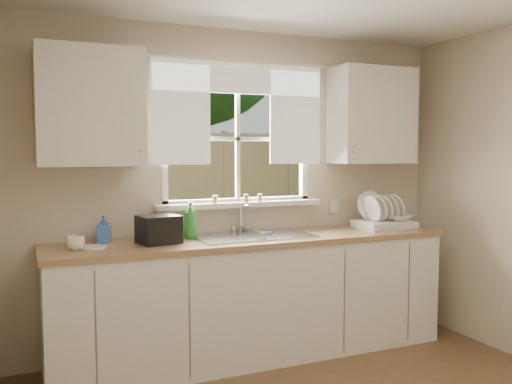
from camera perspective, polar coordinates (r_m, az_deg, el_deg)
name	(u,v)px	position (r m, az deg, el deg)	size (l,w,h in m)	color
room_walls	(408,221)	(2.54, 15.67, -2.97)	(3.62, 4.02, 2.50)	beige
window	(238,159)	(4.32, -1.86, 3.44)	(1.38, 0.16, 1.06)	white
curtains	(241,102)	(4.29, -1.62, 9.43)	(1.50, 0.03, 0.81)	white
base_cabinets	(254,299)	(4.18, -0.17, -11.20)	(3.00, 0.62, 0.87)	silver
countertop	(254,239)	(4.08, -0.17, -5.02)	(3.04, 0.65, 0.04)	#99774C
upper_cabinet_left	(90,107)	(3.88, -17.06, 8.54)	(0.70, 0.33, 0.80)	silver
upper_cabinet_right	(372,116)	(4.73, 12.13, 7.84)	(0.70, 0.33, 0.80)	silver
wall_outlet	(334,206)	(4.73, 8.19, -1.45)	(0.08, 0.01, 0.12)	beige
sill_jars	(241,198)	(4.28, -1.63, -0.67)	(0.42, 0.04, 0.06)	brown
backyard	(142,50)	(10.82, -11.95, 14.39)	(20.00, 10.00, 6.13)	#335421
sink	(253,246)	(4.11, -0.34, -5.67)	(0.88, 0.52, 0.40)	#B7B7BC
dish_rack	(383,219)	(4.66, 13.25, -2.77)	(0.45, 0.34, 0.31)	silver
bowl	(399,218)	(4.70, 14.86, -2.63)	(0.21, 0.21, 0.05)	white
soap_bottle_a	(190,220)	(4.01, -6.92, -2.97)	(0.10, 0.10, 0.27)	#2D8B2F
soap_bottle_b	(104,229)	(3.95, -15.72, -3.74)	(0.09, 0.09, 0.20)	blue
soap_bottle_c	(170,227)	(4.00, -9.00, -3.70)	(0.14, 0.14, 0.17)	beige
saucer	(93,247)	(3.77, -16.81, -5.59)	(0.18, 0.18, 0.01)	silver
cup	(75,243)	(3.71, -18.50, -5.12)	(0.12, 0.12, 0.09)	white
black_appliance	(159,229)	(3.84, -10.21, -3.90)	(0.27, 0.23, 0.20)	black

